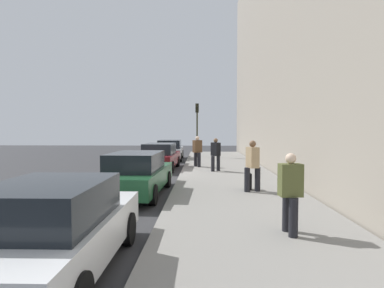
{
  "coord_description": "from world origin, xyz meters",
  "views": [
    {
      "loc": [
        -16.1,
        -2.06,
        2.31
      ],
      "look_at": [
        0.03,
        -1.56,
        1.55
      ],
      "focal_mm": 29.16,
      "sensor_mm": 36.0,
      "label": 1
    }
  ],
  "objects": [
    {
      "name": "parked_car_white",
      "position": [
        -11.35,
        0.25,
        0.76
      ],
      "size": [
        4.21,
        1.92,
        1.51
      ],
      "color": "black",
      "rests_on": "ground"
    },
    {
      "name": "rolling_suitcase",
      "position": [
        -4.94,
        -3.73,
        0.45
      ],
      "size": [
        0.34,
        0.22,
        0.95
      ],
      "color": "black",
      "rests_on": "sidewalk"
    },
    {
      "name": "traffic_light_pole",
      "position": [
        8.47,
        -1.7,
        2.99
      ],
      "size": [
        0.35,
        0.26,
        4.18
      ],
      "color": "#2D2D19",
      "rests_on": "sidewalk"
    },
    {
      "name": "lane_stripe_centre",
      "position": [
        0.0,
        3.2,
        0.0
      ],
      "size": [
        28.0,
        0.14,
        0.01
      ],
      "primitive_type": "cube",
      "color": "gold",
      "rests_on": "ground"
    },
    {
      "name": "parked_car_green",
      "position": [
        -5.29,
        0.21,
        0.76
      ],
      "size": [
        4.86,
        2.04,
        1.51
      ],
      "color": "black",
      "rests_on": "ground"
    },
    {
      "name": "ground_plane",
      "position": [
        0.0,
        0.0,
        0.0
      ],
      "size": [
        56.0,
        56.0,
        0.0
      ],
      "primitive_type": "plane",
      "color": "#333335"
    },
    {
      "name": "building_facade",
      "position": [
        0.0,
        -6.05,
        7.5
      ],
      "size": [
        32.0,
        0.8,
        15.0
      ],
      "primitive_type": "cube",
      "color": "#9E9384",
      "rests_on": "ground"
    },
    {
      "name": "pedestrian_brown_coat",
      "position": [
        1.84,
        -1.81,
        1.09
      ],
      "size": [
        0.52,
        0.56,
        1.77
      ],
      "color": "black",
      "rests_on": "sidewalk"
    },
    {
      "name": "pedestrian_olive_coat",
      "position": [
        -9.69,
        -3.88,
        1.04
      ],
      "size": [
        0.55,
        0.48,
        1.68
      ],
      "color": "black",
      "rests_on": "sidewalk"
    },
    {
      "name": "pedestrian_black_coat",
      "position": [
        -0.04,
        -2.78,
        1.06
      ],
      "size": [
        0.54,
        0.51,
        1.7
      ],
      "color": "black",
      "rests_on": "sidewalk"
    },
    {
      "name": "sidewalk",
      "position": [
        0.0,
        -3.3,
        0.07
      ],
      "size": [
        28.0,
        4.6,
        0.15
      ],
      "primitive_type": "cube",
      "color": "gray",
      "rests_on": "ground"
    },
    {
      "name": "parked_car_silver",
      "position": [
        7.27,
        0.33,
        0.76
      ],
      "size": [
        4.53,
        1.97,
        1.51
      ],
      "color": "black",
      "rests_on": "ground"
    },
    {
      "name": "parked_car_maroon",
      "position": [
        1.66,
        0.33,
        0.76
      ],
      "size": [
        4.59,
        2.03,
        1.51
      ],
      "color": "black",
      "rests_on": "ground"
    },
    {
      "name": "pedestrian_tan_coat",
      "position": [
        -5.29,
        -3.82,
        1.1
      ],
      "size": [
        0.54,
        0.57,
        1.78
      ],
      "color": "black",
      "rests_on": "sidewalk"
    }
  ]
}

